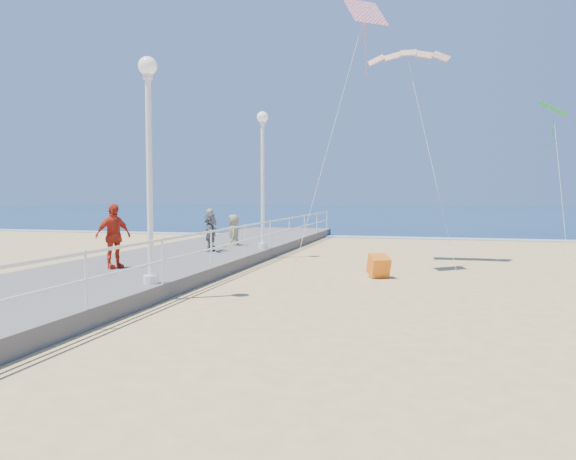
% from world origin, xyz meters
% --- Properties ---
extents(ground, '(160.00, 160.00, 0.00)m').
position_xyz_m(ground, '(0.00, 0.00, 0.00)').
color(ground, '#D9B871').
rests_on(ground, ground).
extents(ocean, '(160.00, 90.00, 0.05)m').
position_xyz_m(ocean, '(0.00, 65.00, 0.01)').
color(ocean, '#0D294F').
rests_on(ocean, ground).
extents(surf_line, '(160.00, 1.20, 0.04)m').
position_xyz_m(surf_line, '(0.00, 20.50, 0.03)').
color(surf_line, silver).
rests_on(surf_line, ground).
extents(boardwalk, '(5.00, 44.00, 0.40)m').
position_xyz_m(boardwalk, '(-7.50, 0.00, 0.20)').
color(boardwalk, slate).
rests_on(boardwalk, ground).
extents(railing, '(0.05, 42.00, 0.55)m').
position_xyz_m(railing, '(-5.05, 0.00, 1.25)').
color(railing, white).
rests_on(railing, boardwalk).
extents(lamp_post_mid, '(0.44, 0.44, 5.32)m').
position_xyz_m(lamp_post_mid, '(-5.35, 0.00, 3.66)').
color(lamp_post_mid, white).
rests_on(lamp_post_mid, boardwalk).
extents(lamp_post_far, '(0.44, 0.44, 5.32)m').
position_xyz_m(lamp_post_far, '(-5.35, 9.00, 3.66)').
color(lamp_post_far, white).
rests_on(lamp_post_far, boardwalk).
extents(spectator_3, '(0.91, 1.17, 1.85)m').
position_xyz_m(spectator_3, '(-7.72, 2.21, 1.33)').
color(spectator_3, red).
rests_on(spectator_3, boardwalk).
extents(spectator_5, '(0.74, 1.39, 1.43)m').
position_xyz_m(spectator_5, '(-6.86, 7.32, 1.11)').
color(spectator_5, '#5A5A5F').
rests_on(spectator_5, boardwalk).
extents(spectator_6, '(0.55, 0.66, 1.54)m').
position_xyz_m(spectator_6, '(-7.45, 8.82, 1.17)').
color(spectator_6, gray).
rests_on(spectator_6, boardwalk).
extents(beach_walker_c, '(0.78, 0.95, 1.67)m').
position_xyz_m(beach_walker_c, '(-6.88, 9.88, 0.84)').
color(beach_walker_c, gray).
rests_on(beach_walker_c, ground).
extents(box_kite, '(0.81, 0.88, 0.74)m').
position_xyz_m(box_kite, '(-0.44, 4.95, 0.30)').
color(box_kite, '#F1380E').
rests_on(box_kite, ground).
extents(kite_parafoil, '(2.98, 0.94, 0.65)m').
position_xyz_m(kite_parafoil, '(0.15, 9.08, 7.62)').
color(kite_parafoil, '#D05218').
extents(kite_diamond_green, '(1.26, 1.38, 0.61)m').
position_xyz_m(kite_diamond_green, '(5.84, 13.47, 6.04)').
color(kite_diamond_green, green).
extents(kite_diamond_redwhite, '(1.47, 1.42, 0.95)m').
position_xyz_m(kite_diamond_redwhite, '(-1.03, 5.97, 8.22)').
color(kite_diamond_redwhite, red).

